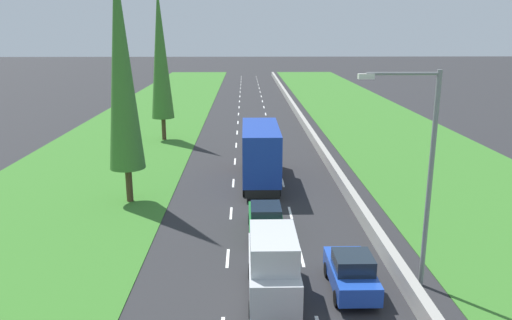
{
  "coord_description": "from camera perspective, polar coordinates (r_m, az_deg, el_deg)",
  "views": [
    {
      "loc": [
        -0.88,
        -0.63,
        10.42
      ],
      "look_at": [
        -0.11,
        34.8,
        1.21
      ],
      "focal_mm": 34.98,
      "sensor_mm": 36.0,
      "label": 1
    }
  ],
  "objects": [
    {
      "name": "ground_plane",
      "position": [
        61.53,
        -0.41,
        4.81
      ],
      "size": [
        300.0,
        300.0,
        0.0
      ],
      "primitive_type": "plane",
      "color": "#28282B",
      "rests_on": "ground"
    },
    {
      "name": "grass_verge_right",
      "position": [
        63.37,
        12.72,
        4.76
      ],
      "size": [
        14.0,
        140.0,
        0.04
      ],
      "primitive_type": "cube",
      "color": "#387528",
      "rests_on": "ground"
    },
    {
      "name": "grass_verge_left",
      "position": [
        62.63,
        -12.1,
        4.68
      ],
      "size": [
        14.0,
        140.0,
        0.04
      ],
      "primitive_type": "cube",
      "color": "#387528",
      "rests_on": "ground"
    },
    {
      "name": "median_barrier",
      "position": [
        61.8,
        4.9,
        5.2
      ],
      "size": [
        0.44,
        120.0,
        0.85
      ],
      "primitive_type": "cube",
      "color": "#9E9B93",
      "rests_on": "ground"
    },
    {
      "name": "street_light_mast",
      "position": [
        20.84,
        18.52,
        -0.62
      ],
      "size": [
        3.2,
        0.28,
        9.0
      ],
      "color": "gray",
      "rests_on": "ground"
    },
    {
      "name": "lane_markings",
      "position": [
        61.53,
        -0.41,
        4.82
      ],
      "size": [
        3.64,
        116.0,
        0.01
      ],
      "color": "white",
      "rests_on": "ground"
    },
    {
      "name": "poplar_tree_third",
      "position": [
        48.93,
        -10.89,
        11.86
      ],
      "size": [
        2.16,
        2.16,
        14.55
      ],
      "color": "#4C3823",
      "rests_on": "ground"
    },
    {
      "name": "blue_box_truck_centre_lane",
      "position": [
        34.8,
        0.48,
        0.87
      ],
      "size": [
        2.46,
        9.4,
        4.18
      ],
      "color": "black",
      "rests_on": "ground"
    },
    {
      "name": "green_sedan_centre_lane",
      "position": [
        26.32,
        1.11,
        -6.85
      ],
      "size": [
        1.82,
        4.5,
        1.64
      ],
      "color": "#237A33",
      "rests_on": "ground"
    },
    {
      "name": "poplar_tree_second",
      "position": [
        30.82,
        -15.15,
        10.34
      ],
      "size": [
        2.17,
        2.17,
        14.72
      ],
      "color": "#4C3823",
      "rests_on": "ground"
    },
    {
      "name": "silver_hatchback_centre_lane",
      "position": [
        44.66,
        -0.04,
        2.17
      ],
      "size": [
        1.74,
        3.9,
        1.72
      ],
      "color": "silver",
      "rests_on": "ground"
    },
    {
      "name": "silver_van_centre_lane",
      "position": [
        20.22,
        1.95,
        -11.95
      ],
      "size": [
        1.96,
        4.9,
        2.82
      ],
      "color": "silver",
      "rests_on": "ground"
    },
    {
      "name": "blue_hatchback_right_lane",
      "position": [
        21.26,
        10.83,
        -12.51
      ],
      "size": [
        1.74,
        3.9,
        1.72
      ],
      "color": "#1E47B7",
      "rests_on": "ground"
    }
  ]
}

